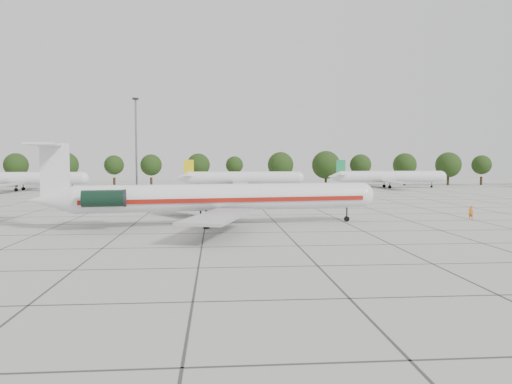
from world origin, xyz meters
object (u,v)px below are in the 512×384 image
at_px(main_airliner, 208,197).
at_px(bg_airliner_d, 390,177).
at_px(ground_crew, 471,213).
at_px(bg_airliner_b, 23,179).
at_px(bg_airliner_c, 243,178).
at_px(floodlight_mast, 136,136).

bearing_deg(main_airliner, bg_airliner_d, 48.85).
distance_m(main_airliner, bg_airliner_d, 87.29).
xyz_separation_m(ground_crew, bg_airliner_d, (15.07, 70.38, 2.09)).
relative_size(bg_airliner_b, bg_airliner_c, 1.00).
xyz_separation_m(main_airliner, bg_airliner_b, (-44.77, 67.76, -0.22)).
xyz_separation_m(bg_airliner_d, floodlight_mast, (-69.05, 20.55, 11.37)).
bearing_deg(floodlight_mast, bg_airliner_c, -40.64).
height_order(bg_airliner_b, bg_airliner_c, same).
xyz_separation_m(bg_airliner_b, bg_airliner_d, (91.48, 5.99, 0.00)).
relative_size(bg_airliner_c, bg_airliner_d, 1.00).
bearing_deg(bg_airliner_c, floodlight_mast, 139.36).
relative_size(bg_airliner_b, floodlight_mast, 1.11).
height_order(ground_crew, floodlight_mast, floodlight_mast).
height_order(main_airliner, bg_airliner_d, main_airliner).
distance_m(main_airliner, bg_airliner_b, 81.22).
bearing_deg(bg_airliner_c, bg_airliner_b, -179.01).
bearing_deg(bg_airliner_b, bg_airliner_d, 3.74).
distance_m(bg_airliner_c, floodlight_mast, 40.96).
relative_size(main_airliner, ground_crew, 22.87).
bearing_deg(bg_airliner_d, bg_airliner_c, -172.62).
bearing_deg(bg_airliner_b, main_airliner, -56.54).
relative_size(ground_crew, bg_airliner_c, 0.06).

